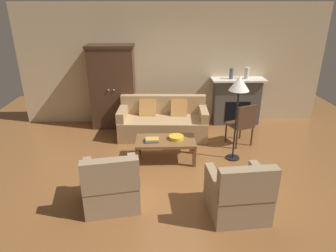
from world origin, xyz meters
name	(u,v)px	position (x,y,z in m)	size (l,w,h in m)	color
ground_plane	(179,172)	(0.00, 0.00, 0.00)	(9.60, 9.60, 0.00)	brown
back_wall	(172,65)	(0.00, 2.55, 1.40)	(7.20, 0.10, 2.80)	beige
fireplace	(236,101)	(1.55, 2.30, 0.57)	(1.26, 0.48, 1.12)	#4C4947
armoire	(113,87)	(-1.40, 2.22, 0.96)	(1.06, 0.57, 1.92)	#472D1E
couch	(163,122)	(-0.25, 1.58, 0.32)	(1.95, 0.94, 0.86)	tan
coffee_table	(166,142)	(-0.22, 0.44, 0.37)	(1.10, 0.60, 0.42)	brown
fruit_bowl	(176,137)	(-0.02, 0.47, 0.45)	(0.27, 0.27, 0.06)	gold
book_stack	(152,140)	(-0.47, 0.37, 0.45)	(0.26, 0.19, 0.06)	#38569E
mantel_vase_slate	(231,73)	(1.37, 2.28, 1.25)	(0.09, 0.09, 0.25)	#565B66
mantel_vase_cream	(247,73)	(1.73, 2.28, 1.25)	(0.11, 0.11, 0.26)	beige
armchair_near_left	(111,186)	(-1.03, -0.88, 0.32)	(0.89, 0.89, 0.88)	#997F60
armchair_near_right	(238,195)	(0.74, -1.16, 0.32)	(0.84, 0.83, 0.88)	#997F60
side_chair_wooden	(243,122)	(1.37, 1.03, 0.51)	(0.57, 0.57, 0.90)	#472D1E
floor_lamp	(239,88)	(1.07, 0.46, 1.38)	(0.36, 0.36, 1.60)	black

